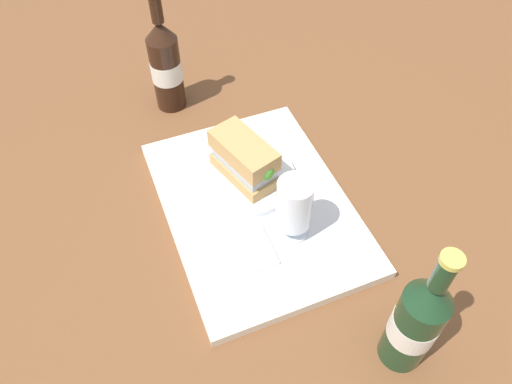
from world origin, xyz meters
TOP-DOWN VIEW (x-y plane):
  - ground_plane at (0.00, 0.00)m, footprint 3.00×3.00m
  - tray at (0.00, 0.00)m, footprint 0.44×0.32m
  - placemat at (0.00, 0.00)m, footprint 0.38×0.27m
  - plate at (-0.06, 0.00)m, footprint 0.19×0.19m
  - sandwich at (-0.05, 0.01)m, footprint 0.14×0.10m
  - beer_glass at (0.08, 0.03)m, footprint 0.06×0.06m
  - napkin_folded at (0.09, -0.05)m, footprint 0.09×0.07m
  - beer_bottle at (0.33, 0.10)m, footprint 0.07×0.07m
  - second_bottle at (-0.35, -0.06)m, footprint 0.07×0.07m

SIDE VIEW (x-z plane):
  - ground_plane at x=0.00m, z-range 0.00..0.00m
  - tray at x=0.00m, z-range 0.00..0.02m
  - placemat at x=0.00m, z-range 0.02..0.02m
  - napkin_folded at x=0.09m, z-range 0.02..0.03m
  - plate at x=-0.06m, z-range 0.02..0.04m
  - sandwich at x=-0.05m, z-range 0.04..0.12m
  - beer_glass at x=0.08m, z-range 0.03..0.15m
  - beer_bottle at x=0.33m, z-range -0.03..0.24m
  - second_bottle at x=-0.35m, z-range -0.03..0.24m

